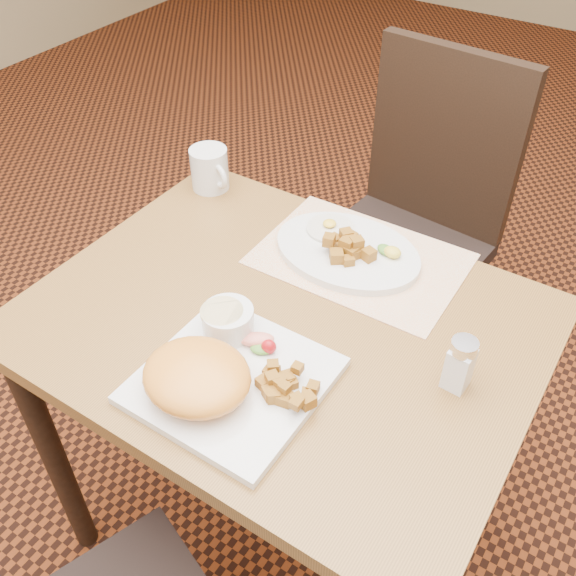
{
  "coord_description": "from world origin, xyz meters",
  "views": [
    {
      "loc": [
        0.46,
        -0.69,
        1.56
      ],
      "look_at": [
        0.01,
        0.01,
        0.82
      ],
      "focal_mm": 40.0,
      "sensor_mm": 36.0,
      "label": 1
    }
  ],
  "objects_px": {
    "table": "(282,358)",
    "coffee_mug": "(210,169)",
    "chair_far": "(415,216)",
    "plate_square": "(233,380)",
    "salt_shaker": "(460,363)",
    "plate_oval": "(347,251)"
  },
  "relations": [
    {
      "from": "chair_far",
      "to": "coffee_mug",
      "type": "distance_m",
      "value": 0.61
    },
    {
      "from": "plate_square",
      "to": "salt_shaker",
      "type": "height_order",
      "value": "salt_shaker"
    },
    {
      "from": "salt_shaker",
      "to": "coffee_mug",
      "type": "relative_size",
      "value": 0.88
    },
    {
      "from": "table",
      "to": "salt_shaker",
      "type": "distance_m",
      "value": 0.36
    },
    {
      "from": "plate_square",
      "to": "salt_shaker",
      "type": "bearing_deg",
      "value": 32.66
    },
    {
      "from": "plate_oval",
      "to": "chair_far",
      "type": "bearing_deg",
      "value": 95.3
    },
    {
      "from": "table",
      "to": "plate_oval",
      "type": "relative_size",
      "value": 2.96
    },
    {
      "from": "chair_far",
      "to": "table",
      "type": "bearing_deg",
      "value": 97.85
    },
    {
      "from": "salt_shaker",
      "to": "chair_far",
      "type": "bearing_deg",
      "value": 117.27
    },
    {
      "from": "chair_far",
      "to": "plate_square",
      "type": "bearing_deg",
      "value": 98.52
    },
    {
      "from": "table",
      "to": "chair_far",
      "type": "distance_m",
      "value": 0.72
    },
    {
      "from": "table",
      "to": "plate_oval",
      "type": "xyz_separation_m",
      "value": [
        0.01,
        0.22,
        0.12
      ]
    },
    {
      "from": "plate_oval",
      "to": "salt_shaker",
      "type": "bearing_deg",
      "value": -32.7
    },
    {
      "from": "chair_far",
      "to": "salt_shaker",
      "type": "bearing_deg",
      "value": 122.4
    },
    {
      "from": "chair_far",
      "to": "plate_square",
      "type": "distance_m",
      "value": 0.91
    },
    {
      "from": "table",
      "to": "plate_square",
      "type": "xyz_separation_m",
      "value": [
        0.02,
        -0.17,
        0.12
      ]
    },
    {
      "from": "table",
      "to": "coffee_mug",
      "type": "distance_m",
      "value": 0.49
    },
    {
      "from": "table",
      "to": "coffee_mug",
      "type": "height_order",
      "value": "coffee_mug"
    },
    {
      "from": "chair_far",
      "to": "coffee_mug",
      "type": "height_order",
      "value": "chair_far"
    },
    {
      "from": "table",
      "to": "chair_far",
      "type": "bearing_deg",
      "value": 92.71
    },
    {
      "from": "salt_shaker",
      "to": "coffee_mug",
      "type": "bearing_deg",
      "value": 160.27
    },
    {
      "from": "plate_oval",
      "to": "coffee_mug",
      "type": "bearing_deg",
      "value": 172.53
    }
  ]
}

